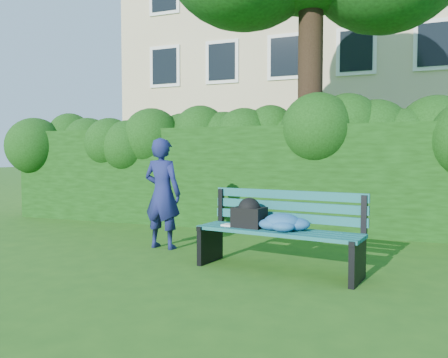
% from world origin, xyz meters
% --- Properties ---
extents(ground, '(80.00, 80.00, 0.00)m').
position_xyz_m(ground, '(0.00, 0.00, 0.00)').
color(ground, '#255616').
rests_on(ground, ground).
extents(apartment_building, '(16.00, 8.08, 12.00)m').
position_xyz_m(apartment_building, '(-0.00, 13.99, 6.00)').
color(apartment_building, '#C7B285').
rests_on(apartment_building, ground).
extents(hedge, '(10.00, 1.00, 1.80)m').
position_xyz_m(hedge, '(0.00, 2.20, 0.90)').
color(hedge, black).
rests_on(hedge, ground).
extents(park_bench, '(1.93, 0.87, 0.89)m').
position_xyz_m(park_bench, '(1.09, -0.65, 0.50)').
color(park_bench, '#104F51').
rests_on(park_bench, ground).
extents(man_reading, '(0.59, 0.41, 1.54)m').
position_xyz_m(man_reading, '(-0.68, -0.04, 0.77)').
color(man_reading, '#171D51').
rests_on(man_reading, ground).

